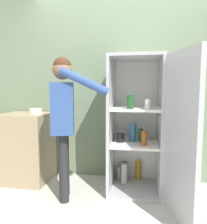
# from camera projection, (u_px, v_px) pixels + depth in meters

# --- Properties ---
(ground_plane) EXTENTS (12.00, 12.00, 0.00)m
(ground_plane) POSITION_uv_depth(u_px,v_px,m) (115.00, 215.00, 2.17)
(ground_plane) COLOR beige
(wall_back) EXTENTS (7.00, 0.06, 2.55)m
(wall_back) POSITION_uv_depth(u_px,v_px,m) (124.00, 87.00, 3.00)
(wall_back) COLOR gray
(wall_back) RESTS_ON ground_plane
(refrigerator) EXTENTS (0.84, 1.24, 1.64)m
(refrigerator) POSITION_uv_depth(u_px,v_px,m) (143.00, 128.00, 2.56)
(refrigerator) COLOR #B7BABC
(refrigerator) RESTS_ON ground_plane
(person) EXTENTS (0.71, 0.53, 1.59)m
(person) POSITION_uv_depth(u_px,v_px,m) (64.00, 111.00, 2.41)
(person) COLOR #262628
(person) RESTS_ON ground_plane
(counter) EXTENTS (0.61, 0.57, 0.92)m
(counter) POSITION_uv_depth(u_px,v_px,m) (27.00, 147.00, 2.97)
(counter) COLOR tan
(counter) RESTS_ON ground_plane
(bowl) EXTENTS (0.17, 0.17, 0.07)m
(bowl) POSITION_uv_depth(u_px,v_px,m) (36.00, 111.00, 2.94)
(bowl) COLOR white
(bowl) RESTS_ON counter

